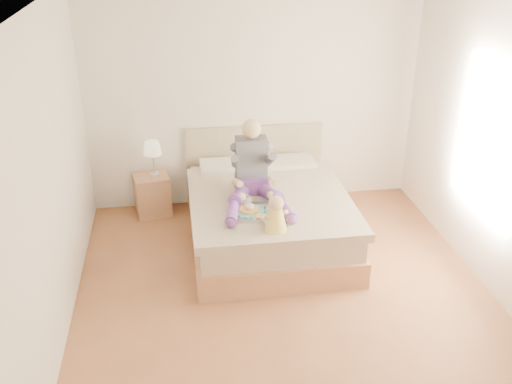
{
  "coord_description": "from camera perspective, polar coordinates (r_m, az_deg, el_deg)",
  "views": [
    {
      "loc": [
        -0.94,
        -4.46,
        3.33
      ],
      "look_at": [
        -0.19,
        0.62,
        0.81
      ],
      "focal_mm": 40.0,
      "sensor_mm": 36.0,
      "label": 1
    }
  ],
  "objects": [
    {
      "name": "lamp",
      "position": [
        6.82,
        -10.33,
        4.16
      ],
      "size": [
        0.21,
        0.21,
        0.44
      ],
      "color": "#B4B7BC",
      "rests_on": "nightstand"
    },
    {
      "name": "bed",
      "position": [
        6.38,
        1.08,
        -2.1
      ],
      "size": [
        1.7,
        2.18,
        1.0
      ],
      "color": "#9A6747",
      "rests_on": "ground"
    },
    {
      "name": "nightstand",
      "position": [
        7.06,
        -10.33,
        -0.25
      ],
      "size": [
        0.46,
        0.43,
        0.5
      ],
      "rotation": [
        0.0,
        0.0,
        0.18
      ],
      "color": "#9A6747",
      "rests_on": "ground"
    },
    {
      "name": "room",
      "position": [
        4.93,
        4.15,
        4.35
      ],
      "size": [
        4.02,
        4.22,
        2.71
      ],
      "color": "brown",
      "rests_on": "ground"
    },
    {
      "name": "tray",
      "position": [
        5.73,
        0.4,
        -1.89
      ],
      "size": [
        0.6,
        0.53,
        0.15
      ],
      "rotation": [
        0.0,
        0.0,
        -0.28
      ],
      "color": "#B4B7BC",
      "rests_on": "bed"
    },
    {
      "name": "baby",
      "position": [
        5.39,
        1.96,
        -2.43
      ],
      "size": [
        0.25,
        0.32,
        0.36
      ],
      "rotation": [
        0.0,
        0.0,
        0.3
      ],
      "color": "#F6D94D",
      "rests_on": "bed"
    },
    {
      "name": "adult",
      "position": [
        6.0,
        -0.28,
        1.71
      ],
      "size": [
        0.71,
        1.0,
        0.83
      ],
      "rotation": [
        0.0,
        0.0,
        -0.02
      ],
      "color": "#5E3381",
      "rests_on": "bed"
    }
  ]
}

